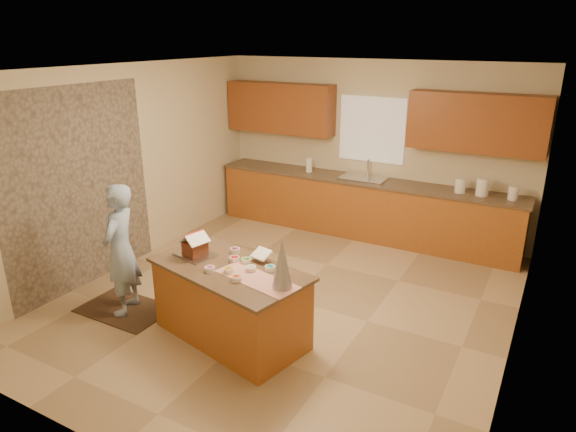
{
  "coord_description": "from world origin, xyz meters",
  "views": [
    {
      "loc": [
        2.66,
        -4.81,
        3.05
      ],
      "look_at": [
        -0.1,
        0.2,
        1.0
      ],
      "focal_mm": 31.8,
      "sensor_mm": 36.0,
      "label": 1
    }
  ],
  "objects_px": {
    "boy": "(121,250)",
    "gingerbread_house": "(195,246)",
    "tinsel_tree": "(282,264)",
    "island_base": "(231,304)"
  },
  "relations": [
    {
      "from": "boy",
      "to": "gingerbread_house",
      "type": "xyz_separation_m",
      "value": [
        0.89,
        0.21,
        0.16
      ]
    },
    {
      "from": "tinsel_tree",
      "to": "boy",
      "type": "bearing_deg",
      "value": -179.15
    },
    {
      "from": "boy",
      "to": "island_base",
      "type": "bearing_deg",
      "value": 76.54
    },
    {
      "from": "boy",
      "to": "gingerbread_house",
      "type": "height_order",
      "value": "boy"
    },
    {
      "from": "island_base",
      "to": "gingerbread_house",
      "type": "relative_size",
      "value": 5.38
    },
    {
      "from": "boy",
      "to": "tinsel_tree",
      "type": "bearing_deg",
      "value": 71.46
    },
    {
      "from": "island_base",
      "to": "tinsel_tree",
      "type": "xyz_separation_m",
      "value": [
        0.68,
        -0.11,
        0.67
      ]
    },
    {
      "from": "island_base",
      "to": "tinsel_tree",
      "type": "height_order",
      "value": "tinsel_tree"
    },
    {
      "from": "tinsel_tree",
      "to": "gingerbread_house",
      "type": "bearing_deg",
      "value": 171.27
    },
    {
      "from": "tinsel_tree",
      "to": "gingerbread_house",
      "type": "height_order",
      "value": "tinsel_tree"
    }
  ]
}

